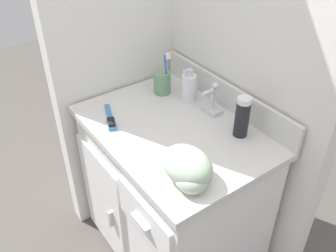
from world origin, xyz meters
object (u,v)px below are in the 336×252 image
Objects in this scene: toothbrush_cup at (162,82)px; hairbrush at (110,120)px; shaving_cream_can at (242,117)px; hand_towel at (188,169)px; soap_dispenser at (189,87)px.

hairbrush is (0.07, -0.31, -0.04)m from toothbrush_cup.
toothbrush_cup is 0.45m from shaving_cream_can.
soap_dispenser is at bearing 141.69° from hand_towel.
toothbrush_cup reaches higher than hairbrush.
hand_towel is at bearing 26.94° from hairbrush.
hand_towel is (0.08, -0.32, -0.03)m from shaving_cream_can.
hand_towel is at bearing -26.41° from toothbrush_cup.
soap_dispenser reaches higher than hand_towel.
toothbrush_cup is 0.32m from hairbrush.
shaving_cream_can is (0.32, 0.01, 0.02)m from soap_dispenser.
shaving_cream_can is at bearing 65.85° from hairbrush.
soap_dispenser is (0.12, 0.06, 0.01)m from toothbrush_cup.
soap_dispenser reaches higher than hairbrush.
toothbrush_cup is at bearing -171.85° from shaving_cream_can.
shaving_cream_can is 0.91× the size of hairbrush.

